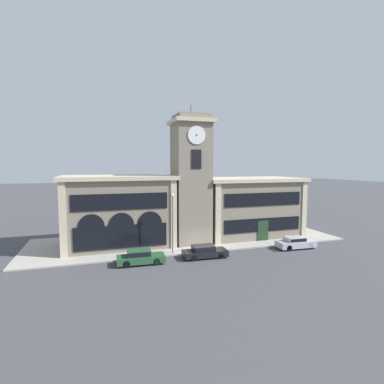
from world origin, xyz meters
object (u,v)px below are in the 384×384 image
Objects in this scene: parked_car_mid at (204,251)px; street_lamp at (172,215)px; parked_car_far at (295,242)px; bollard at (301,238)px; parked_car_near at (140,257)px.

street_lamp reaches higher than parked_car_mid.
parked_car_far is (11.41, -0.00, 0.05)m from parked_car_mid.
bollard is at bearing 10.43° from parked_car_mid.
parked_car_near is at bearing -150.89° from street_lamp.
parked_car_mid is 11.41m from parked_car_far.
bollard is (2.22, 1.92, -0.07)m from parked_car_far.
parked_car_near is 18.18m from parked_car_far.
parked_car_far is at bearing 2.40° from parked_car_near.
street_lamp is at bearing 146.03° from parked_car_mid.
bollard is at bearing 43.29° from parked_car_far.
street_lamp is (-14.32, 2.15, 3.65)m from parked_car_far.
parked_car_far is at bearing -139.11° from bollard.
parked_car_mid is 1.03× the size of parked_car_far.
parked_car_near is at bearing -177.60° from parked_car_far.
parked_car_far is 0.71× the size of street_lamp.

